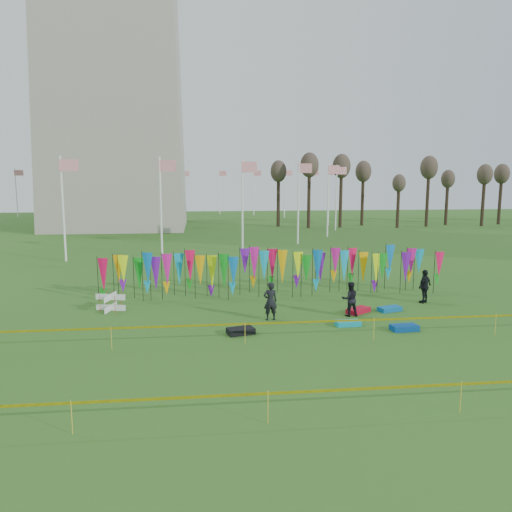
{
  "coord_description": "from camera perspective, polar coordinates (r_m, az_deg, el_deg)",
  "views": [
    {
      "loc": [
        -3.73,
        -19.34,
        6.26
      ],
      "look_at": [
        -0.84,
        6.0,
        2.32
      ],
      "focal_mm": 35.0,
      "sensor_mm": 36.0,
      "label": 1
    }
  ],
  "objects": [
    {
      "name": "kite_bag_blue",
      "position": [
        21.95,
        16.59,
        -7.86
      ],
      "size": [
        1.15,
        0.67,
        0.23
      ],
      "primitive_type": "cube",
      "rotation": [
        0.0,
        0.0,
        0.08
      ],
      "color": "#094293",
      "rests_on": "ground"
    },
    {
      "name": "ground",
      "position": [
        20.67,
        4.26,
        -8.88
      ],
      "size": [
        160.0,
        160.0,
        0.0
      ],
      "primitive_type": "plane",
      "color": "#275618",
      "rests_on": "ground"
    },
    {
      "name": "flagpole_ring",
      "position": [
        68.15,
        -15.27,
        6.56
      ],
      "size": [
        57.4,
        56.16,
        8.0
      ],
      "color": "white",
      "rests_on": "ground"
    },
    {
      "name": "person_mid",
      "position": [
        23.43,
        10.69,
        -4.85
      ],
      "size": [
        0.78,
        0.48,
        1.61
      ],
      "primitive_type": "imported",
      "rotation": [
        0.0,
        0.0,
        3.14
      ],
      "color": "black",
      "rests_on": "ground"
    },
    {
      "name": "caution_tape_far",
      "position": [
        13.63,
        9.31,
        -15.05
      ],
      "size": [
        26.0,
        0.02,
        0.9
      ],
      "color": "#EDE305",
      "rests_on": "ground"
    },
    {
      "name": "kite_bag_red",
      "position": [
        24.23,
        11.61,
        -6.11
      ],
      "size": [
        1.33,
        1.16,
        0.23
      ],
      "primitive_type": "cube",
      "rotation": [
        0.0,
        0.0,
        0.6
      ],
      "color": "red",
      "rests_on": "ground"
    },
    {
      "name": "caution_tape_near",
      "position": [
        19.36,
        4.25,
        -7.69
      ],
      "size": [
        26.0,
        0.02,
        0.9
      ],
      "color": "#EDE305",
      "rests_on": "ground"
    },
    {
      "name": "person_right",
      "position": [
        26.84,
        18.73,
        -3.3
      ],
      "size": [
        1.16,
        1.05,
        1.72
      ],
      "primitive_type": "imported",
      "rotation": [
        0.0,
        0.0,
        3.74
      ],
      "color": "black",
      "rests_on": "ground"
    },
    {
      "name": "kite_bag_turquoise",
      "position": [
        22.08,
        10.46,
        -7.56
      ],
      "size": [
        1.08,
        0.59,
        0.21
      ],
      "primitive_type": "cube",
      "rotation": [
        0.0,
        0.0,
        0.06
      ],
      "color": "#0DA5C5",
      "rests_on": "ground"
    },
    {
      "name": "kite_bag_teal",
      "position": [
        24.87,
        15.03,
        -5.86
      ],
      "size": [
        1.22,
        0.84,
        0.21
      ],
      "primitive_type": "cube",
      "rotation": [
        0.0,
        0.0,
        0.31
      ],
      "color": "#0B62A6",
      "rests_on": "ground"
    },
    {
      "name": "person_left",
      "position": [
        22.37,
        1.65,
        -5.18
      ],
      "size": [
        0.69,
        0.54,
        1.74
      ],
      "primitive_type": "imported",
      "rotation": [
        0.0,
        0.0,
        3.27
      ],
      "color": "black",
      "rests_on": "ground"
    },
    {
      "name": "banner_row",
      "position": [
        27.01,
        2.14,
        -1.32
      ],
      "size": [
        18.64,
        0.64,
        2.41
      ],
      "color": "black",
      "rests_on": "ground"
    },
    {
      "name": "kite_bag_black",
      "position": [
        20.6,
        -1.76,
        -8.56
      ],
      "size": [
        1.2,
        0.89,
        0.25
      ],
      "primitive_type": "cube",
      "rotation": [
        0.0,
        0.0,
        0.27
      ],
      "color": "black",
      "rests_on": "ground"
    },
    {
      "name": "tree_line",
      "position": [
        72.72,
        23.17,
        8.0
      ],
      "size": [
        53.92,
        1.92,
        7.84
      ],
      "color": "#35261A",
      "rests_on": "ground"
    },
    {
      "name": "box_kite",
      "position": [
        24.99,
        -16.28,
        -5.1
      ],
      "size": [
        0.75,
        0.75,
        0.84
      ],
      "rotation": [
        0.0,
        0.0,
        -0.23
      ],
      "color": "red",
      "rests_on": "ground"
    }
  ]
}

